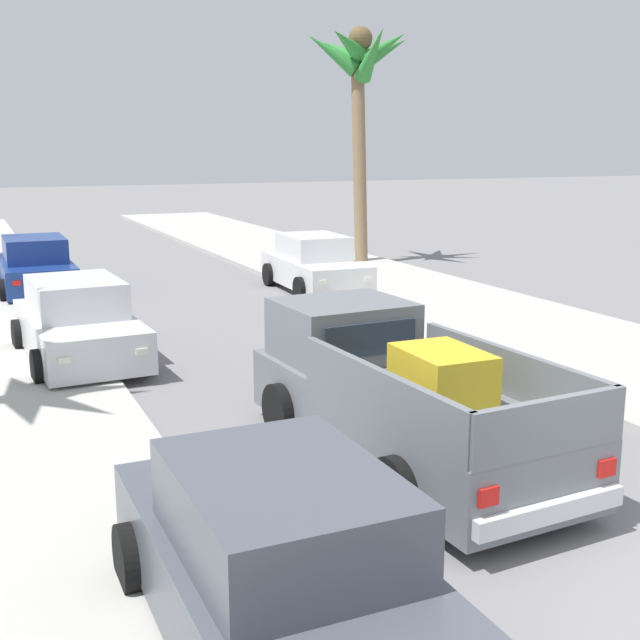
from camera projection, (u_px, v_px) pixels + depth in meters
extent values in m
cube|color=#B2AFA8|center=(457.00, 309.00, 19.41)|extent=(4.99, 60.00, 0.12)
cube|color=silver|center=(18.00, 351.00, 15.40)|extent=(0.16, 60.00, 0.10)
cube|color=silver|center=(418.00, 313.00, 18.97)|extent=(0.16, 60.00, 0.10)
cube|color=slate|center=(404.00, 417.00, 9.99)|extent=(2.19, 5.19, 0.80)
cube|color=slate|center=(342.00, 329.00, 11.21)|extent=(1.80, 1.59, 0.80)
cube|color=#283342|center=(370.00, 339.00, 10.54)|extent=(1.38, 0.13, 0.44)
cube|color=#283342|center=(318.00, 318.00, 11.86)|extent=(1.46, 0.14, 0.48)
cube|color=slate|center=(378.00, 394.00, 8.69)|extent=(0.27, 3.30, 0.56)
cube|color=slate|center=(510.00, 372.00, 9.50)|extent=(0.27, 3.30, 0.56)
cube|color=slate|center=(549.00, 427.00, 7.66)|extent=(1.88, 0.20, 0.56)
cube|color=silver|center=(551.00, 512.00, 7.76)|extent=(1.83, 0.22, 0.20)
cylinder|color=black|center=(281.00, 411.00, 10.92)|extent=(0.30, 0.77, 0.76)
cylinder|color=black|center=(403.00, 391.00, 11.80)|extent=(0.30, 0.77, 0.76)
cylinder|color=black|center=(398.00, 491.00, 8.38)|extent=(0.30, 0.77, 0.76)
cylinder|color=black|center=(542.00, 458.00, 9.25)|extent=(0.30, 0.77, 0.76)
cube|color=red|center=(489.00, 497.00, 7.39)|extent=(0.22, 0.05, 0.18)
cube|color=red|center=(607.00, 468.00, 8.06)|extent=(0.22, 0.05, 0.18)
cube|color=gold|center=(442.00, 377.00, 9.17)|extent=(0.84, 1.15, 0.64)
cube|color=#474C56|center=(279.00, 585.00, 6.28)|extent=(1.77, 4.21, 0.72)
cube|color=#474C56|center=(283.00, 510.00, 6.05)|extent=(1.53, 2.11, 0.64)
cube|color=#283342|center=(241.00, 467.00, 6.92)|extent=(1.37, 0.08, 0.52)
cube|color=#283342|center=(338.00, 573.00, 5.19)|extent=(1.34, 0.08, 0.50)
cylinder|color=black|center=(131.00, 558.00, 7.12)|extent=(0.22, 0.64, 0.64)
cylinder|color=black|center=(316.00, 520.00, 7.85)|extent=(0.22, 0.64, 0.64)
cube|color=white|center=(142.00, 488.00, 7.90)|extent=(0.20, 0.04, 0.10)
cube|color=white|center=(259.00, 468.00, 8.39)|extent=(0.20, 0.04, 0.10)
cube|color=navy|center=(36.00, 274.00, 21.67)|extent=(1.76, 4.20, 0.72)
cube|color=navy|center=(35.00, 249.00, 21.44)|extent=(1.52, 2.10, 0.64)
cube|color=#283342|center=(31.00, 246.00, 22.31)|extent=(1.37, 0.08, 0.52)
cube|color=#283342|center=(38.00, 254.00, 20.58)|extent=(1.34, 0.08, 0.50)
cylinder|color=black|center=(65.00, 273.00, 23.24)|extent=(0.22, 0.64, 0.64)
cylinder|color=black|center=(4.00, 292.00, 20.20)|extent=(0.22, 0.64, 0.64)
cylinder|color=black|center=(78.00, 287.00, 20.92)|extent=(0.22, 0.64, 0.64)
cube|color=red|center=(17.00, 283.00, 19.52)|extent=(0.20, 0.04, 0.12)
cube|color=white|center=(7.00, 262.00, 23.29)|extent=(0.20, 0.04, 0.10)
cube|color=red|center=(71.00, 280.00, 20.03)|extent=(0.20, 0.04, 0.12)
cube|color=white|center=(51.00, 260.00, 23.79)|extent=(0.20, 0.04, 0.10)
cube|color=silver|center=(79.00, 334.00, 14.73)|extent=(1.97, 4.28, 0.72)
cube|color=silver|center=(76.00, 296.00, 14.68)|extent=(1.62, 2.17, 0.64)
cube|color=#283342|center=(86.00, 307.00, 13.84)|extent=(1.37, 0.15, 0.52)
cube|color=#283342|center=(66.00, 289.00, 15.52)|extent=(1.34, 0.15, 0.50)
cylinder|color=black|center=(147.00, 355.00, 14.05)|extent=(0.25, 0.65, 0.64)
cylinder|color=black|center=(39.00, 368.00, 13.24)|extent=(0.25, 0.65, 0.64)
cylinder|color=black|center=(113.00, 326.00, 16.31)|extent=(0.25, 0.65, 0.64)
cylinder|color=black|center=(19.00, 336.00, 15.51)|extent=(0.25, 0.65, 0.64)
cube|color=red|center=(90.00, 305.00, 16.83)|extent=(0.20, 0.05, 0.12)
cube|color=white|center=(142.00, 352.00, 13.16)|extent=(0.20, 0.05, 0.10)
cube|color=red|center=(27.00, 310.00, 16.26)|extent=(0.20, 0.05, 0.12)
cube|color=white|center=(65.00, 360.00, 12.61)|extent=(0.20, 0.05, 0.10)
cube|color=silver|center=(315.00, 272.00, 22.03)|extent=(1.94, 4.27, 0.72)
cube|color=silver|center=(314.00, 247.00, 21.97)|extent=(1.61, 2.16, 0.64)
cube|color=#283342|center=(327.00, 251.00, 21.10)|extent=(1.37, 0.14, 0.52)
cube|color=#283342|center=(301.00, 243.00, 22.86)|extent=(1.34, 0.14, 0.50)
cylinder|color=black|center=(365.00, 285.00, 21.22)|extent=(0.25, 0.65, 0.64)
cylinder|color=black|center=(301.00, 289.00, 20.56)|extent=(0.25, 0.65, 0.64)
cylinder|color=black|center=(327.00, 271.00, 23.58)|extent=(0.25, 0.65, 0.64)
cylinder|color=black|center=(269.00, 274.00, 22.93)|extent=(0.25, 0.65, 0.64)
cube|color=red|center=(309.00, 257.00, 24.15)|extent=(0.20, 0.05, 0.12)
cube|color=white|center=(368.00, 279.00, 20.32)|extent=(0.20, 0.05, 0.10)
cube|color=red|center=(269.00, 259.00, 23.69)|extent=(0.20, 0.05, 0.12)
cube|color=white|center=(323.00, 282.00, 19.87)|extent=(0.20, 0.05, 0.10)
cylinder|color=#846B4C|center=(359.00, 154.00, 26.66)|extent=(0.43, 0.92, 7.31)
cone|color=#2D7F33|center=(385.00, 51.00, 26.47)|extent=(2.08, 0.85, 1.35)
cone|color=#2D7F33|center=(361.00, 51.00, 26.87)|extent=(1.43, 1.99, 1.27)
cone|color=#2D7F33|center=(341.00, 51.00, 26.74)|extent=(1.02, 2.17, 1.30)
cone|color=#2D7F33|center=(332.00, 52.00, 25.93)|extent=(1.92, 1.19, 1.51)
cone|color=#2D7F33|center=(347.00, 42.00, 25.34)|extent=(1.67, 1.25, 1.09)
cone|color=#2D7F33|center=(373.00, 53.00, 25.04)|extent=(0.74, 2.02, 1.74)
cone|color=#2D7F33|center=(384.00, 47.00, 25.71)|extent=(1.58, 1.52, 1.26)
sphere|color=brown|center=(360.00, 39.00, 25.88)|extent=(0.78, 0.78, 0.78)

